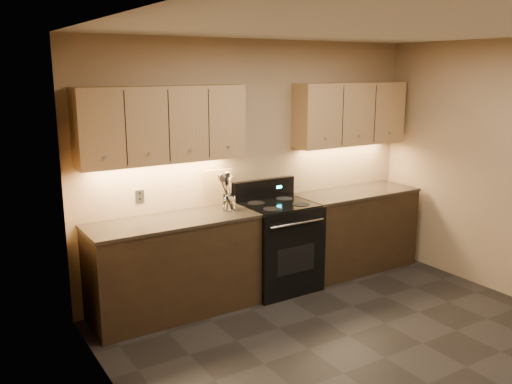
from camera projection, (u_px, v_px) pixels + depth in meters
floor at (385, 358)px, 4.41m from camera, size 4.00×4.00×0.00m
ceiling at (404, 25)px, 3.84m from camera, size 4.00×4.00×0.00m
wall_back at (255, 165)px, 5.78m from camera, size 4.00×0.04×2.60m
wall_left at (144, 248)px, 3.09m from camera, size 0.04×4.00×2.60m
counter_left at (174, 266)px, 5.15m from camera, size 1.62×0.62×0.93m
counter_right at (354, 230)px, 6.33m from camera, size 1.46×0.62×0.93m
stove at (278, 245)px, 5.74m from camera, size 0.76×0.68×1.14m
upper_cab_left at (163, 125)px, 4.97m from camera, size 1.60×0.30×0.70m
upper_cab_right at (350, 114)px, 6.15m from camera, size 1.44×0.30×0.70m
outlet_plate at (140, 196)px, 5.14m from camera, size 0.08×0.01×0.12m
utensil_crock at (229, 203)px, 5.37m from camera, size 0.16×0.16×0.16m
cutting_board at (217, 187)px, 5.54m from camera, size 0.31×0.12×0.38m
wooden_spoon at (226, 193)px, 5.33m from camera, size 0.17×0.12×0.33m
black_spoon at (226, 193)px, 5.36m from camera, size 0.08×0.09×0.32m
black_turner at (231, 191)px, 5.33m from camera, size 0.18×0.19×0.38m
steel_spatula at (231, 188)px, 5.36m from camera, size 0.16×0.15×0.42m
steel_skimmer at (232, 190)px, 5.36m from camera, size 0.20×0.10×0.37m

